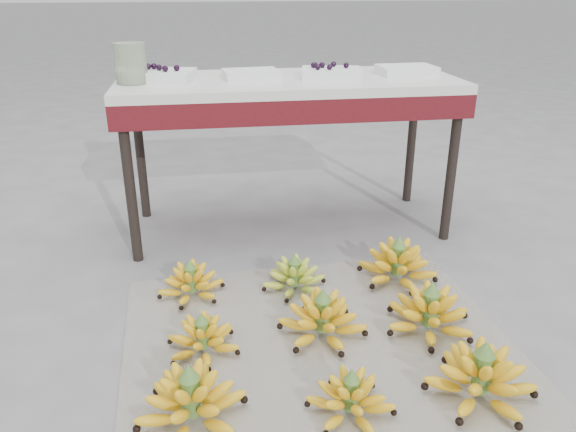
{
  "coord_description": "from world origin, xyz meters",
  "views": [
    {
      "loc": [
        -0.33,
        -1.47,
        1.1
      ],
      "look_at": [
        -0.03,
        0.4,
        0.3
      ],
      "focal_mm": 35.0,
      "sensor_mm": 36.0,
      "label": 1
    }
  ],
  "objects": [
    {
      "name": "ground",
      "position": [
        0.0,
        0.0,
        0.0
      ],
      "size": [
        60.0,
        60.0,
        0.0
      ],
      "primitive_type": "plane",
      "color": "slate",
      "rests_on": "ground"
    },
    {
      "name": "newspaper_mat",
      "position": [
        0.01,
        0.04,
        0.0
      ],
      "size": [
        1.3,
        1.11,
        0.01
      ],
      "primitive_type": "cube",
      "rotation": [
        0.0,
        0.0,
        0.05
      ],
      "color": "silver",
      "rests_on": "ground"
    },
    {
      "name": "bunch_front_left",
      "position": [
        -0.4,
        -0.26,
        0.07
      ],
      "size": [
        0.31,
        0.31,
        0.18
      ],
      "rotation": [
        0.0,
        0.0,
        0.02
      ],
      "color": "yellow",
      "rests_on": "newspaper_mat"
    },
    {
      "name": "bunch_front_center",
      "position": [
        0.03,
        -0.3,
        0.06
      ],
      "size": [
        0.31,
        0.31,
        0.15
      ],
      "rotation": [
        0.0,
        0.0,
        0.39
      ],
      "color": "yellow",
      "rests_on": "newspaper_mat"
    },
    {
      "name": "bunch_front_right",
      "position": [
        0.41,
        -0.29,
        0.07
      ],
      "size": [
        0.38,
        0.38,
        0.19
      ],
      "rotation": [
        0.0,
        0.0,
        -0.28
      ],
      "color": "yellow",
      "rests_on": "newspaper_mat"
    },
    {
      "name": "bunch_mid_left",
      "position": [
        -0.36,
        0.04,
        0.05
      ],
      "size": [
        0.28,
        0.28,
        0.14
      ],
      "rotation": [
        0.0,
        0.0,
        0.21
      ],
      "color": "yellow",
      "rests_on": "newspaper_mat"
    },
    {
      "name": "bunch_mid_center",
      "position": [
        0.03,
        0.07,
        0.07
      ],
      "size": [
        0.36,
        0.36,
        0.18
      ],
      "rotation": [
        0.0,
        0.0,
        0.31
      ],
      "color": "yellow",
      "rests_on": "newspaper_mat"
    },
    {
      "name": "bunch_mid_right",
      "position": [
        0.39,
        0.04,
        0.07
      ],
      "size": [
        0.32,
        0.32,
        0.18
      ],
      "rotation": [
        0.0,
        0.0,
        0.08
      ],
      "color": "yellow",
      "rests_on": "newspaper_mat"
    },
    {
      "name": "bunch_back_left",
      "position": [
        -0.4,
        0.4,
        0.06
      ],
      "size": [
        0.26,
        0.26,
        0.15
      ],
      "rotation": [
        0.0,
        0.0,
        -0.06
      ],
      "color": "yellow",
      "rests_on": "newspaper_mat"
    },
    {
      "name": "bunch_back_center",
      "position": [
        -0.01,
        0.38,
        0.06
      ],
      "size": [
        0.27,
        0.27,
        0.15
      ],
      "rotation": [
        0.0,
        0.0,
        -0.1
      ],
      "color": "#84AE25",
      "rests_on": "newspaper_mat"
    },
    {
      "name": "bunch_back_right",
      "position": [
        0.4,
        0.4,
        0.07
      ],
      "size": [
        0.36,
        0.36,
        0.19
      ],
      "rotation": [
        0.0,
        0.0,
        0.21
      ],
      "color": "yellow",
      "rests_on": "newspaper_mat"
    },
    {
      "name": "vendor_table",
      "position": [
        0.06,
        0.98,
        0.63
      ],
      "size": [
        1.47,
        0.59,
        0.71
      ],
      "color": "black",
      "rests_on": "ground"
    },
    {
      "name": "tray_far_left",
      "position": [
        -0.48,
        1.0,
        0.73
      ],
      "size": [
        0.31,
        0.25,
        0.07
      ],
      "color": "silver",
      "rests_on": "vendor_table"
    },
    {
      "name": "tray_left",
      "position": [
        -0.1,
        0.99,
        0.72
      ],
      "size": [
        0.25,
        0.19,
        0.04
      ],
      "color": "silver",
      "rests_on": "vendor_table"
    },
    {
      "name": "tray_right",
      "position": [
        0.25,
        0.96,
        0.73
      ],
      "size": [
        0.28,
        0.23,
        0.06
      ],
      "color": "silver",
      "rests_on": "vendor_table"
    },
    {
      "name": "tray_far_right",
      "position": [
        0.6,
        0.99,
        0.73
      ],
      "size": [
        0.25,
        0.18,
        0.04
      ],
      "color": "silver",
      "rests_on": "vendor_table"
    },
    {
      "name": "glass_jar",
      "position": [
        -0.59,
        0.95,
        0.79
      ],
      "size": [
        0.17,
        0.17,
        0.16
      ],
      "primitive_type": "cylinder",
      "rotation": [
        0.0,
        0.0,
        -0.35
      ],
      "color": "beige",
      "rests_on": "vendor_table"
    }
  ]
}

